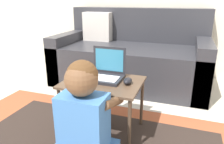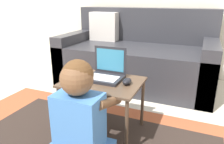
{
  "view_description": "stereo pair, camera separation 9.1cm",
  "coord_description": "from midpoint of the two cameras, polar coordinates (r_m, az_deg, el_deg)",
  "views": [
    {
      "loc": [
        0.44,
        -1.35,
        0.98
      ],
      "look_at": [
        -0.05,
        0.05,
        0.48
      ],
      "focal_mm": 35.0,
      "sensor_mm": 36.0,
      "label": 1
    },
    {
      "loc": [
        0.53,
        -1.32,
        0.98
      ],
      "look_at": [
        -0.05,
        0.05,
        0.48
      ],
      "focal_mm": 35.0,
      "sensor_mm": 36.0,
      "label": 2
    }
  ],
  "objects": [
    {
      "name": "couch",
      "position": [
        2.66,
        3.93,
        3.88
      ],
      "size": [
        1.75,
        0.91,
        0.87
      ],
      "color": "#2D2D33",
      "rests_on": "ground_plane"
    },
    {
      "name": "computer_mouse",
      "position": [
        1.51,
        2.4,
        -2.37
      ],
      "size": [
        0.06,
        0.09,
        0.04
      ],
      "color": "black",
      "rests_on": "laptop_desk"
    },
    {
      "name": "laptop",
      "position": [
        1.6,
        -3.28,
        -0.47
      ],
      "size": [
        0.26,
        0.21,
        0.22
      ],
      "color": "#232328",
      "rests_on": "laptop_desk"
    },
    {
      "name": "laptop_desk",
      "position": [
        1.59,
        -4.02,
        -4.11
      ],
      "size": [
        0.55,
        0.42,
        0.42
      ],
      "color": "#4C3828",
      "rests_on": "ground_plane"
    },
    {
      "name": "ground_plane",
      "position": [
        1.73,
        -0.47,
        -15.9
      ],
      "size": [
        16.0,
        16.0,
        0.0
      ],
      "primitive_type": "plane",
      "color": "beige"
    },
    {
      "name": "person_seated",
      "position": [
        1.28,
        -9.39,
        -13.41
      ],
      "size": [
        0.35,
        0.42,
        0.68
      ],
      "color": "#3D70B2",
      "rests_on": "ground_plane"
    }
  ]
}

